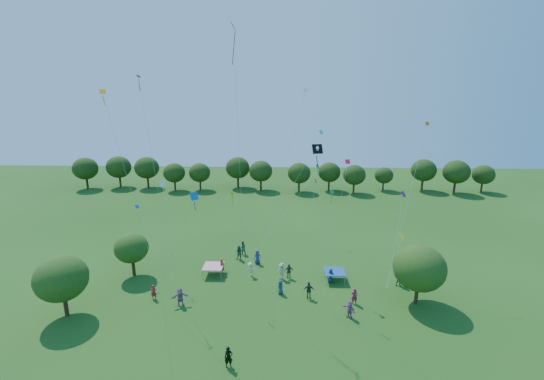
{
  "coord_description": "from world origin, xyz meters",
  "views": [
    {
      "loc": [
        1.1,
        -19.1,
        19.84
      ],
      "look_at": [
        0.0,
        14.0,
        11.0
      ],
      "focal_mm": 24.0,
      "sensor_mm": 36.0,
      "label": 1
    }
  ],
  "objects_px": {
    "pirate_kite": "(318,152)",
    "man_in_black": "(229,357)",
    "tent_red_stripe": "(213,266)",
    "tent_blue": "(335,272)",
    "near_tree_north": "(131,248)",
    "red_high_kite": "(235,78)",
    "near_tree_west": "(61,278)",
    "near_tree_east": "(419,268)"
  },
  "relations": [
    {
      "from": "near_tree_west",
      "to": "near_tree_north",
      "type": "distance_m",
      "value": 8.38
    },
    {
      "from": "near_tree_west",
      "to": "near_tree_north",
      "type": "bearing_deg",
      "value": 68.07
    },
    {
      "from": "near_tree_north",
      "to": "man_in_black",
      "type": "height_order",
      "value": "near_tree_north"
    },
    {
      "from": "near_tree_north",
      "to": "man_in_black",
      "type": "relative_size",
      "value": 2.93
    },
    {
      "from": "near_tree_north",
      "to": "pirate_kite",
      "type": "bearing_deg",
      "value": 2.24
    },
    {
      "from": "near_tree_east",
      "to": "near_tree_north",
      "type": "bearing_deg",
      "value": 171.2
    },
    {
      "from": "near_tree_north",
      "to": "pirate_kite",
      "type": "height_order",
      "value": "pirate_kite"
    },
    {
      "from": "tent_blue",
      "to": "pirate_kite",
      "type": "xyz_separation_m",
      "value": [
        -2.15,
        1.15,
        12.91
      ]
    },
    {
      "from": "pirate_kite",
      "to": "man_in_black",
      "type": "bearing_deg",
      "value": -117.19
    },
    {
      "from": "man_in_black",
      "to": "pirate_kite",
      "type": "relative_size",
      "value": 0.13
    },
    {
      "from": "red_high_kite",
      "to": "tent_red_stripe",
      "type": "bearing_deg",
      "value": 158.36
    },
    {
      "from": "tent_blue",
      "to": "tent_red_stripe",
      "type": "bearing_deg",
      "value": 176.48
    },
    {
      "from": "tent_red_stripe",
      "to": "tent_blue",
      "type": "bearing_deg",
      "value": -3.52
    },
    {
      "from": "pirate_kite",
      "to": "tent_blue",
      "type": "bearing_deg",
      "value": -28.22
    },
    {
      "from": "tent_blue",
      "to": "man_in_black",
      "type": "distance_m",
      "value": 16.48
    },
    {
      "from": "tent_red_stripe",
      "to": "man_in_black",
      "type": "height_order",
      "value": "man_in_black"
    },
    {
      "from": "tent_blue",
      "to": "red_high_kite",
      "type": "distance_m",
      "value": 22.66
    },
    {
      "from": "near_tree_north",
      "to": "tent_blue",
      "type": "relative_size",
      "value": 2.27
    },
    {
      "from": "near_tree_east",
      "to": "tent_red_stripe",
      "type": "bearing_deg",
      "value": 166.32
    },
    {
      "from": "near_tree_north",
      "to": "tent_blue",
      "type": "bearing_deg",
      "value": -0.93
    },
    {
      "from": "near_tree_north",
      "to": "man_in_black",
      "type": "bearing_deg",
      "value": -47.15
    },
    {
      "from": "near_tree_east",
      "to": "tent_blue",
      "type": "height_order",
      "value": "near_tree_east"
    },
    {
      "from": "tent_red_stripe",
      "to": "tent_blue",
      "type": "relative_size",
      "value": 1.0
    },
    {
      "from": "man_in_black",
      "to": "red_high_kite",
      "type": "xyz_separation_m",
      "value": [
        -0.65,
        12.94,
        20.38
      ]
    },
    {
      "from": "tent_red_stripe",
      "to": "red_high_kite",
      "type": "distance_m",
      "value": 20.49
    },
    {
      "from": "man_in_black",
      "to": "red_high_kite",
      "type": "bearing_deg",
      "value": 81.03
    },
    {
      "from": "near_tree_west",
      "to": "red_high_kite",
      "type": "relative_size",
      "value": 0.23
    },
    {
      "from": "near_tree_east",
      "to": "man_in_black",
      "type": "height_order",
      "value": "near_tree_east"
    },
    {
      "from": "near_tree_north",
      "to": "pirate_kite",
      "type": "relative_size",
      "value": 0.37
    },
    {
      "from": "near_tree_north",
      "to": "red_high_kite",
      "type": "height_order",
      "value": "red_high_kite"
    },
    {
      "from": "near_tree_east",
      "to": "red_high_kite",
      "type": "relative_size",
      "value": 0.24
    },
    {
      "from": "tent_red_stripe",
      "to": "near_tree_east",
      "type": "bearing_deg",
      "value": -13.68
    },
    {
      "from": "near_tree_east",
      "to": "tent_blue",
      "type": "distance_m",
      "value": 8.92
    },
    {
      "from": "pirate_kite",
      "to": "red_high_kite",
      "type": "xyz_separation_m",
      "value": [
        -8.11,
        -1.59,
        7.28
      ]
    },
    {
      "from": "near_tree_north",
      "to": "near_tree_east",
      "type": "xyz_separation_m",
      "value": [
        29.72,
        -4.6,
        0.43
      ]
    },
    {
      "from": "near_tree_north",
      "to": "tent_red_stripe",
      "type": "distance_m",
      "value": 9.21
    },
    {
      "from": "near_tree_east",
      "to": "red_high_kite",
      "type": "height_order",
      "value": "red_high_kite"
    },
    {
      "from": "near_tree_north",
      "to": "pirate_kite",
      "type": "distance_m",
      "value": 22.85
    },
    {
      "from": "near_tree_west",
      "to": "tent_red_stripe",
      "type": "xyz_separation_m",
      "value": [
        12.03,
        8.23,
        -2.75
      ]
    },
    {
      "from": "tent_red_stripe",
      "to": "tent_blue",
      "type": "distance_m",
      "value": 13.47
    },
    {
      "from": "near_tree_east",
      "to": "tent_red_stripe",
      "type": "xyz_separation_m",
      "value": [
        -20.81,
        5.06,
        -2.72
      ]
    },
    {
      "from": "tent_red_stripe",
      "to": "man_in_black",
      "type": "bearing_deg",
      "value": -74.9
    }
  ]
}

